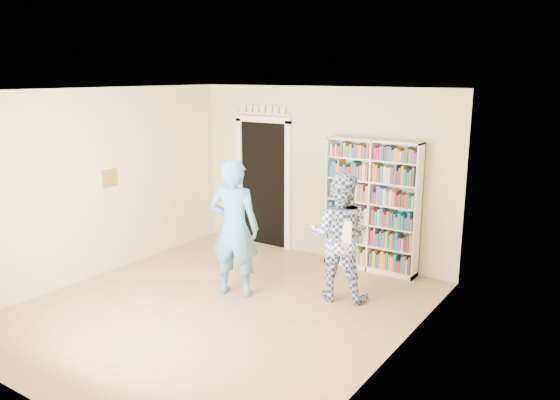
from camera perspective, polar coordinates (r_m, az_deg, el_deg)
floor at (r=7.07m, az=-6.20°, el=-11.13°), size 5.00×5.00×0.00m
ceiling at (r=6.45m, az=-6.80°, el=11.32°), size 5.00×5.00×0.00m
wall_back at (r=8.64m, az=4.30°, el=2.79°), size 4.50×0.00×4.50m
wall_left at (r=8.24m, az=-18.51°, el=1.64°), size 0.00×5.00×5.00m
wall_right at (r=5.49m, az=11.77°, el=-3.49°), size 0.00×5.00×5.00m
bookshelf at (r=8.15m, az=9.60°, el=-0.56°), size 1.43×0.27×1.96m
doorway at (r=9.24m, az=-1.72°, el=2.42°), size 1.10×0.08×2.43m
wall_art at (r=8.34m, az=-17.37°, el=2.20°), size 0.03×0.25×0.25m
man_blue at (r=7.17m, az=-4.81°, el=-2.95°), size 0.77×0.64×1.83m
man_plaid at (r=7.08m, az=6.24°, el=-3.83°), size 0.95×0.82×1.68m
paper_sheet at (r=6.79m, az=6.73°, el=-3.31°), size 0.21×0.02×0.29m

